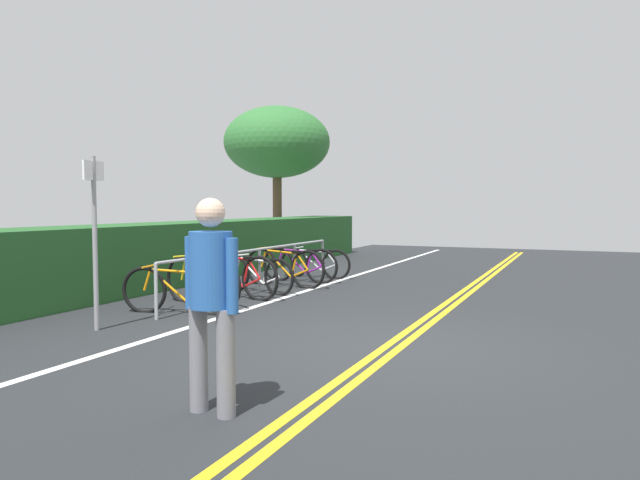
# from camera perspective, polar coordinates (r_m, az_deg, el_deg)

# --- Properties ---
(ground_plane) EXTENTS (31.57, 11.39, 0.05)m
(ground_plane) POSITION_cam_1_polar(r_m,az_deg,el_deg) (6.65, 7.17, -10.47)
(ground_plane) COLOR #232628
(centre_line_yellow_inner) EXTENTS (28.41, 0.10, 0.00)m
(centre_line_yellow_inner) POSITION_cam_1_polar(r_m,az_deg,el_deg) (6.62, 7.84, -10.29)
(centre_line_yellow_inner) COLOR gold
(centre_line_yellow_inner) RESTS_ON ground_plane
(centre_line_yellow_outer) EXTENTS (28.41, 0.10, 0.00)m
(centre_line_yellow_outer) POSITION_cam_1_polar(r_m,az_deg,el_deg) (6.67, 6.50, -10.19)
(centre_line_yellow_outer) COLOR gold
(centre_line_yellow_outer) RESTS_ON ground_plane
(bike_lane_stripe_white) EXTENTS (28.41, 0.12, 0.00)m
(bike_lane_stripe_white) POSITION_cam_1_polar(r_m,az_deg,el_deg) (7.85, -12.27, -8.17)
(bike_lane_stripe_white) COLOR white
(bike_lane_stripe_white) RESTS_ON ground_plane
(bike_rack) EXTENTS (5.68, 0.05, 0.80)m
(bike_rack) POSITION_cam_1_polar(r_m,az_deg,el_deg) (10.60, -5.92, -1.88)
(bike_rack) COLOR #9EA0A5
(bike_rack) RESTS_ON ground_plane
(bicycle_0) EXTENTS (0.53, 1.70, 0.73)m
(bicycle_0) POSITION_cam_1_polar(r_m,az_deg,el_deg) (8.72, -13.76, -4.78)
(bicycle_0) COLOR black
(bicycle_0) RESTS_ON ground_plane
(bicycle_1) EXTENTS (0.61, 1.75, 0.79)m
(bicycle_1) POSITION_cam_1_polar(r_m,az_deg,el_deg) (9.38, -11.42, -3.97)
(bicycle_1) COLOR black
(bicycle_1) RESTS_ON ground_plane
(bicycle_2) EXTENTS (0.46, 1.79, 0.79)m
(bicycle_2) POSITION_cam_1_polar(r_m,az_deg,el_deg) (10.01, -8.17, -3.49)
(bicycle_2) COLOR black
(bicycle_2) RESTS_ON ground_plane
(bicycle_3) EXTENTS (0.53, 1.69, 0.69)m
(bicycle_3) POSITION_cam_1_polar(r_m,az_deg,el_deg) (10.57, -6.16, -3.37)
(bicycle_3) COLOR black
(bicycle_3) RESTS_ON ground_plane
(bicycle_4) EXTENTS (0.46, 1.82, 0.78)m
(bicycle_4) POSITION_cam_1_polar(r_m,az_deg,el_deg) (11.30, -3.51, -2.70)
(bicycle_4) COLOR black
(bicycle_4) RESTS_ON ground_plane
(bicycle_5) EXTENTS (0.46, 1.71, 0.74)m
(bicycle_5) POSITION_cam_1_polar(r_m,az_deg,el_deg) (11.98, -2.00, -2.43)
(bicycle_5) COLOR black
(bicycle_5) RESTS_ON ground_plane
(bicycle_6) EXTENTS (0.46, 1.66, 0.68)m
(bicycle_6) POSITION_cam_1_polar(r_m,az_deg,el_deg) (12.65, -0.49, -2.26)
(bicycle_6) COLOR black
(bicycle_6) RESTS_ON ground_plane
(pedestrian) EXTENTS (0.32, 0.49, 1.62)m
(pedestrian) POSITION_cam_1_polar(r_m,az_deg,el_deg) (4.44, -10.54, -4.93)
(pedestrian) COLOR slate
(pedestrian) RESTS_ON ground_plane
(sign_post_near) EXTENTS (0.36, 0.07, 2.17)m
(sign_post_near) POSITION_cam_1_polar(r_m,az_deg,el_deg) (7.79, -21.10, 1.31)
(sign_post_near) COLOR gray
(sign_post_near) RESTS_ON ground_plane
(hedge_backdrop) EXTENTS (14.63, 1.36, 1.21)m
(hedge_backdrop) POSITION_cam_1_polar(r_m,az_deg,el_deg) (13.09, -11.26, -0.86)
(hedge_backdrop) COLOR #235626
(hedge_backdrop) RESTS_ON ground_plane
(tree_mid) EXTENTS (3.36, 3.36, 4.68)m
(tree_mid) POSITION_cam_1_polar(r_m,az_deg,el_deg) (18.85, -4.21, 9.41)
(tree_mid) COLOR brown
(tree_mid) RESTS_ON ground_plane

